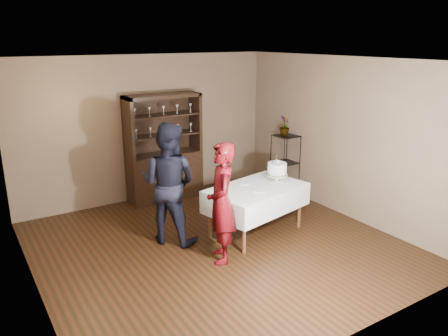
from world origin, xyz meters
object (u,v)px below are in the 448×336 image
(man, at_px, (169,183))
(china_hutch, at_px, (164,165))
(woman, at_px, (222,203))
(cake, at_px, (277,170))
(potted_plant, at_px, (284,126))
(cake_table, at_px, (256,198))
(plant_etagere, at_px, (285,162))

(man, bearing_deg, china_hutch, -61.46)
(woman, distance_m, man, 1.00)
(china_hutch, relative_size, cake, 4.21)
(china_hutch, distance_m, potted_plant, 2.40)
(cake, height_order, potted_plant, potted_plant)
(china_hutch, relative_size, man, 1.09)
(cake_table, xyz_separation_m, cake, (0.45, 0.07, 0.37))
(plant_etagere, relative_size, potted_plant, 3.40)
(china_hutch, relative_size, woman, 1.19)
(china_hutch, distance_m, woman, 2.67)
(china_hutch, distance_m, man, 1.86)
(cake_table, relative_size, cake, 3.56)
(man, relative_size, cake, 3.85)
(plant_etagere, xyz_separation_m, cake, (-1.07, -1.07, 0.30))
(cake, relative_size, potted_plant, 1.35)
(man, relative_size, potted_plant, 5.18)
(china_hutch, bearing_deg, plant_etagere, -26.83)
(plant_etagere, relative_size, cake_table, 0.71)
(plant_etagere, distance_m, cake_table, 1.90)
(cake, bearing_deg, man, 166.42)
(plant_etagere, distance_m, woman, 2.93)
(cake, bearing_deg, china_hutch, 115.41)
(china_hutch, height_order, cake, china_hutch)
(man, xyz_separation_m, cake, (1.72, -0.41, 0.04))
(china_hutch, bearing_deg, cake_table, -75.83)
(cake_table, distance_m, woman, 1.06)
(man, bearing_deg, plant_etagere, -115.70)
(woman, height_order, man, man)
(cake_table, xyz_separation_m, potted_plant, (1.50, 1.17, 0.78))
(cake_table, relative_size, woman, 1.00)
(cake, distance_m, potted_plant, 1.57)
(cake_table, distance_m, cake, 0.59)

